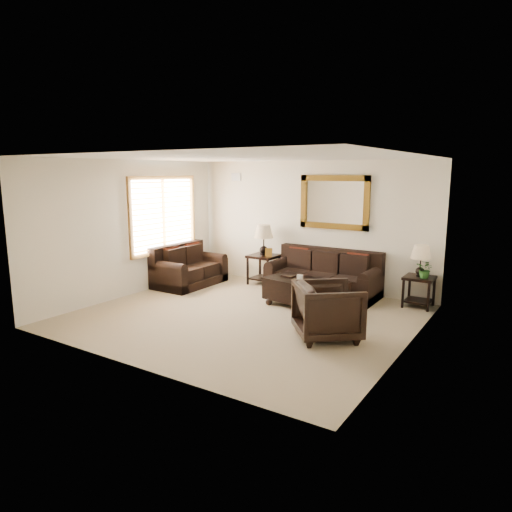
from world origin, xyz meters
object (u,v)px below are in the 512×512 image
Objects in this scene: sofa at (324,278)px; end_table_left at (264,246)px; loveseat at (188,270)px; armchair at (328,308)px; end_table_right at (420,267)px; coffee_table at (305,290)px.

end_table_left is (-1.50, 0.10, 0.53)m from sofa.
armchair is (3.96, -1.39, 0.13)m from loveseat.
end_table_left reaches higher than armchair.
loveseat is (-2.88, -0.87, -0.00)m from sofa.
end_table_right is 2.54m from armchair.
loveseat is 1.20× the size of end_table_left.
end_table_left reaches higher than sofa.
end_table_left is at bearing 7.33° from armchair.
sofa is 0.97m from coffee_table.
end_table_left is (1.37, 0.97, 0.53)m from loveseat.
loveseat is at bearing -163.11° from sofa.
end_table_right is (3.34, 0.04, -0.11)m from end_table_left.
end_table_left is 3.53m from armchair.
sofa is 1.40× the size of coffee_table.
end_table_left reaches higher than loveseat.
loveseat is 1.00× the size of coffee_table.
sofa is 1.60m from end_table_left.
sofa reaches higher than loveseat.
loveseat is at bearing -167.90° from end_table_right.
coffee_table is at bearing -34.32° from end_table_left.
loveseat is at bearing 30.42° from armchair.
loveseat is 1.37× the size of end_table_right.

